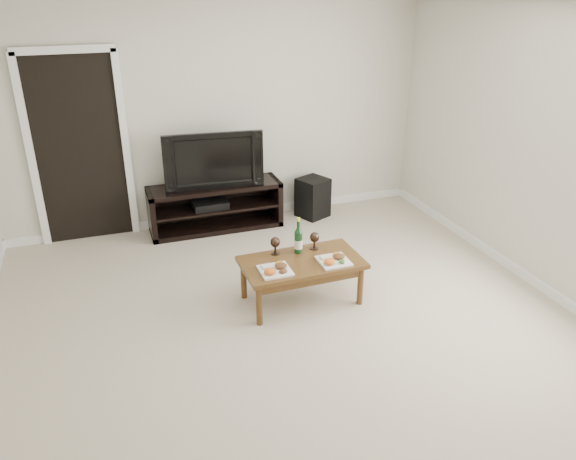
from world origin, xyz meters
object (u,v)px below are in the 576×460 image
Objects in this scene: media_console at (215,207)px; coffee_table at (301,281)px; television at (213,158)px; subwoofer at (313,198)px.

media_console reaches higher than coffee_table.
media_console is 0.60m from television.
television is 1.03× the size of coffee_table.
coffee_table is (-0.84, -1.84, -0.04)m from subwoofer.
coffee_table is at bearing -138.72° from subwoofer.
television is at bearing 101.67° from coffee_table.
television is 2.03m from coffee_table.
television is (-0.00, 0.00, 0.60)m from media_console.
media_console is 1.38× the size of television.
subwoofer is 2.03m from coffee_table.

